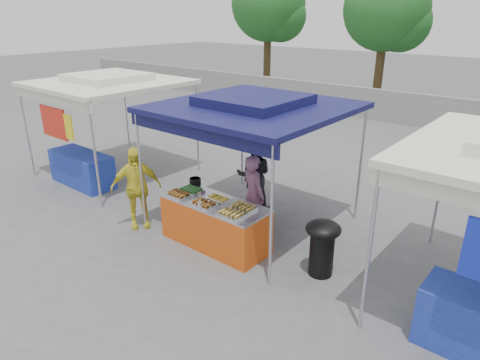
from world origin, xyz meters
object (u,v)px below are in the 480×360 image
Objects in this scene: vendor_table at (215,223)px; cooking_pot at (195,181)px; wok_burner at (322,243)px; vendor_woman at (253,195)px; customer_person at (136,188)px; helper_man at (254,175)px.

cooking_pot is at bearing 156.97° from vendor_table.
wok_burner is 0.61× the size of vendor_woman.
customer_person is at bearing -136.37° from cooking_pot.
vendor_table is 1.99m from wok_burner.
vendor_table is 1.70m from helper_man.
wok_burner is at bearing 0.61° from cooking_pot.
helper_man is at bearing 103.18° from vendor_table.
helper_man is at bearing 2.91° from customer_person.
wok_burner is (2.79, 0.03, -0.36)m from cooking_pot.
customer_person is at bearing 168.19° from wok_burner.
vendor_table is at bearing 166.75° from wok_burner.
customer_person is (-0.82, -0.78, -0.10)m from cooking_pot.
customer_person reaches higher than helper_man.
cooking_pot is 1.14m from customer_person.
vendor_table is 1.28× the size of vendor_woman.
cooking_pot is 0.14× the size of customer_person.
helper_man is at bearing -35.53° from vendor_woman.
vendor_table is 1.23× the size of customer_person.
vendor_table is at bearing -40.70° from customer_person.
cooking_pot is at bearing 39.84° from vendor_woman.
customer_person reaches higher than wok_burner.
wok_burner is 1.77m from vendor_woman.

